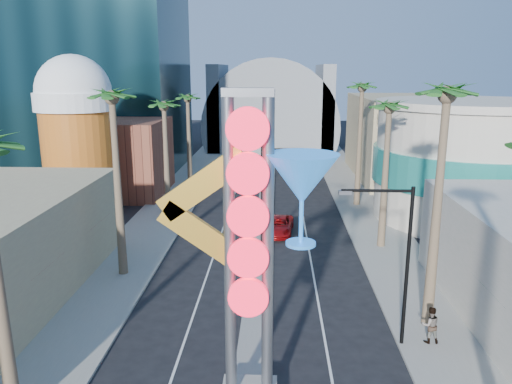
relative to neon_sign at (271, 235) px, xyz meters
name	(u,v)px	position (x,y,z in m)	size (l,w,h in m)	color
sidewalk_west	(174,200)	(-10.32, 32.04, -7.23)	(5.00, 100.00, 0.15)	gray
sidewalk_east	(360,202)	(8.68, 32.04, -7.23)	(5.00, 100.00, 0.15)	gray
median	(267,194)	(-0.82, 35.04, -7.23)	(1.60, 84.00, 0.15)	gray
brick_filler_west	(118,157)	(-16.82, 35.04, -3.31)	(10.00, 10.00, 8.00)	brown
filler_east	(398,137)	(15.18, 45.04, -2.31)	(10.00, 20.00, 10.00)	tan
beer_mug	(77,130)	(-17.82, 27.04, 0.54)	(7.00, 7.00, 14.50)	#CA5C1A
turquoise_building	(468,162)	(17.18, 27.04, -2.06)	(16.60, 16.60, 10.60)	#BAB59E
canopy	(271,123)	(-0.82, 69.04, -3.00)	(22.00, 16.00, 22.00)	slate
neon_sign	(271,235)	(0.00, 0.00, 0.00)	(6.53, 2.60, 12.55)	gray
streetlight_0	(270,190)	(-0.27, 17.04, -2.43)	(3.79, 0.25, 8.00)	black
streetlight_1	(263,142)	(-1.36, 41.04, -2.43)	(3.79, 0.25, 8.00)	black
streetlight_2	(398,253)	(5.91, 5.04, -2.47)	(3.45, 0.25, 8.00)	black
palm_1	(112,109)	(-9.82, 13.04, 3.52)	(2.40, 2.40, 12.70)	brown
palm_2	(164,112)	(-9.82, 27.04, 2.17)	(2.40, 2.40, 11.20)	brown
palm_3	(188,103)	(-9.82, 39.04, 2.17)	(2.40, 2.40, 11.20)	brown
palm_5	(446,110)	(8.18, 7.04, 3.96)	(2.40, 2.40, 13.20)	brown
palm_6	(389,116)	(8.18, 19.04, 2.62)	(2.40, 2.40, 11.70)	brown
palm_7	(362,95)	(8.18, 31.04, 3.52)	(2.40, 2.40, 12.70)	brown
red_pickup	(278,225)	(0.38, 22.05, -6.62)	(2.28, 4.95, 1.38)	#980B0D
pedestrian_b	(430,325)	(7.74, 5.18, -6.24)	(0.90, 0.70, 1.84)	gray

